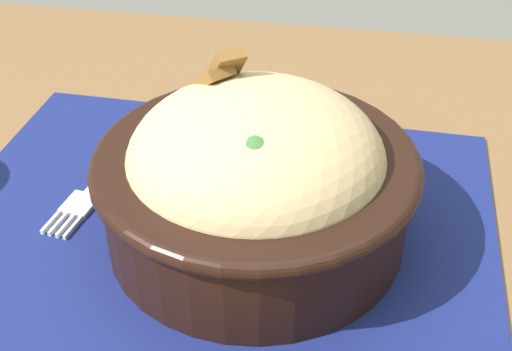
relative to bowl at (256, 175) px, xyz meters
name	(u,v)px	position (x,y,z in m)	size (l,w,h in m)	color
table	(262,319)	(-0.01, 0.01, -0.13)	(1.09, 0.76, 0.72)	brown
placemat	(218,218)	(0.03, -0.01, -0.05)	(0.40, 0.30, 0.00)	#11194C
bowl	(256,175)	(0.00, 0.00, 0.00)	(0.22, 0.22, 0.13)	black
fork	(95,187)	(0.13, -0.03, -0.05)	(0.03, 0.13, 0.00)	#BDBDBD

